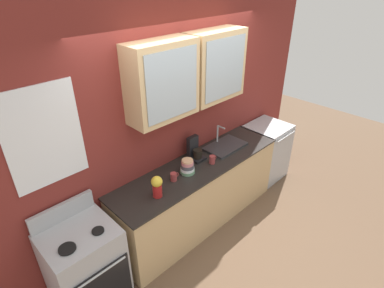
{
  "coord_description": "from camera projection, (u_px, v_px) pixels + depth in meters",
  "views": [
    {
      "loc": [
        -2.28,
        -2.16,
        2.98
      ],
      "look_at": [
        -0.13,
        0.0,
        1.24
      ],
      "focal_mm": 29.08,
      "sensor_mm": 36.0,
      "label": 1
    }
  ],
  "objects": [
    {
      "name": "ground_plane",
      "position": [
        199.0,
        220.0,
        4.21
      ],
      "size": [
        10.0,
        10.0,
        0.0
      ],
      "primitive_type": "plane",
      "color": "brown"
    },
    {
      "name": "back_wall_unit",
      "position": [
        181.0,
        108.0,
        3.63
      ],
      "size": [
        4.69,
        0.41,
        2.83
      ],
      "color": "maroon",
      "rests_on": "ground_plane"
    },
    {
      "name": "counter",
      "position": [
        199.0,
        194.0,
        3.99
      ],
      "size": [
        2.4,
        0.62,
        0.89
      ],
      "color": "tan",
      "rests_on": "ground_plane"
    },
    {
      "name": "stove_range",
      "position": [
        86.0,
        267.0,
        3.01
      ],
      "size": [
        0.65,
        0.62,
        1.07
      ],
      "color": "#ADAFB5",
      "rests_on": "ground_plane"
    },
    {
      "name": "sink_faucet",
      "position": [
        225.0,
        146.0,
        4.12
      ],
      "size": [
        0.56,
        0.34,
        0.28
      ],
      "color": "#2D2D30",
      "rests_on": "counter"
    },
    {
      "name": "bowl_stack",
      "position": [
        187.0,
        167.0,
        3.59
      ],
      "size": [
        0.17,
        0.17,
        0.17
      ],
      "color": "#669972",
      "rests_on": "counter"
    },
    {
      "name": "vase",
      "position": [
        157.0,
        186.0,
        3.19
      ],
      "size": [
        0.12,
        0.12,
        0.25
      ],
      "color": "#B21E1E",
      "rests_on": "counter"
    },
    {
      "name": "cup_near_sink",
      "position": [
        212.0,
        159.0,
        3.77
      ],
      "size": [
        0.11,
        0.07,
        0.1
      ],
      "color": "#993838",
      "rests_on": "counter"
    },
    {
      "name": "cup_near_bowls",
      "position": [
        174.0,
        177.0,
        3.47
      ],
      "size": [
        0.11,
        0.07,
        0.1
      ],
      "color": "#993838",
      "rests_on": "counter"
    },
    {
      "name": "dishwasher",
      "position": [
        265.0,
        151.0,
        4.9
      ],
      "size": [
        0.63,
        0.61,
        0.89
      ],
      "color": "#ADAFB5",
      "rests_on": "ground_plane"
    },
    {
      "name": "coffee_maker",
      "position": [
        195.0,
        151.0,
        3.84
      ],
      "size": [
        0.17,
        0.2,
        0.29
      ],
      "color": "black",
      "rests_on": "counter"
    }
  ]
}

